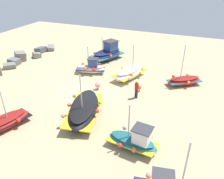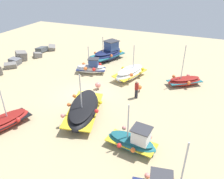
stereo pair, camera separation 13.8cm
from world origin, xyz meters
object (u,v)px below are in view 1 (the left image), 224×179
at_px(fishing_boat_2, 184,81).
at_px(fishing_boat_7, 91,68).
at_px(fishing_boat_5, 130,73).
at_px(fishing_boat_6, 84,109).
at_px(fishing_boat_4, 108,53).
at_px(mooring_buoy_0, 139,87).
at_px(person_walking, 137,88).
at_px(fishing_boat_0, 4,122).
at_px(fishing_boat_3, 134,141).
at_px(mooring_buoy_1, 98,85).

xyz_separation_m(fishing_boat_2, fishing_boat_7, (-0.92, 9.21, 0.16)).
height_order(fishing_boat_5, fishing_boat_7, fishing_boat_5).
bearing_deg(fishing_boat_6, fishing_boat_2, -53.57).
xyz_separation_m(fishing_boat_4, mooring_buoy_0, (-6.11, -5.66, -0.37)).
relative_size(fishing_boat_7, person_walking, 2.04).
height_order(fishing_boat_4, fishing_boat_5, fishing_boat_5).
bearing_deg(fishing_boat_7, fishing_boat_0, -115.53).
xyz_separation_m(fishing_boat_0, fishing_boat_5, (10.63, -5.43, 0.15)).
height_order(fishing_boat_3, person_walking, fishing_boat_3).
height_order(fishing_boat_0, person_walking, fishing_boat_0).
xyz_separation_m(fishing_boat_2, person_walking, (-3.98, 3.41, 0.49)).
relative_size(fishing_boat_3, mooring_buoy_0, 5.51).
relative_size(fishing_boat_0, person_walking, 2.45).
xyz_separation_m(fishing_boat_6, mooring_buoy_0, (5.15, -2.70, -0.18)).
bearing_deg(fishing_boat_2, mooring_buoy_0, -177.58).
bearing_deg(fishing_boat_7, fishing_boat_3, -68.01).
relative_size(fishing_boat_2, fishing_boat_5, 0.93).
relative_size(fishing_boat_2, mooring_buoy_1, 5.68).
height_order(fishing_boat_5, fishing_boat_6, fishing_boat_6).
bearing_deg(fishing_boat_2, fishing_boat_6, -164.16).
relative_size(fishing_boat_5, fishing_boat_7, 1.29).
bearing_deg(mooring_buoy_1, fishing_boat_7, 36.72).
height_order(fishing_boat_5, person_walking, fishing_boat_5).
distance_m(fishing_boat_0, fishing_boat_4, 14.60).
distance_m(fishing_boat_4, person_walking, 9.28).
height_order(fishing_boat_4, fishing_boat_6, fishing_boat_6).
bearing_deg(fishing_boat_0, fishing_boat_2, 155.54).
relative_size(fishing_boat_0, fishing_boat_6, 0.71).
relative_size(fishing_boat_4, fishing_boat_7, 1.42).
distance_m(fishing_boat_7, mooring_buoy_1, 3.66).
bearing_deg(mooring_buoy_1, fishing_boat_0, 154.22).
height_order(fishing_boat_2, fishing_boat_3, fishing_boat_2).
relative_size(fishing_boat_2, fishing_boat_3, 1.20).
bearing_deg(fishing_boat_6, fishing_boat_4, -0.95).
bearing_deg(fishing_boat_6, mooring_buoy_0, -43.33).
height_order(fishing_boat_2, mooring_buoy_0, fishing_boat_2).
xyz_separation_m(fishing_boat_5, fishing_boat_6, (-7.37, 1.04, 0.01)).
xyz_separation_m(fishing_boat_0, person_walking, (7.22, -7.16, 0.51)).
distance_m(fishing_boat_4, fishing_boat_6, 11.64).
xyz_separation_m(fishing_boat_3, fishing_boat_7, (8.83, 7.40, 0.03)).
distance_m(fishing_boat_2, fishing_boat_6, 10.06).
bearing_deg(person_walking, fishing_boat_0, -19.92).
distance_m(fishing_boat_4, fishing_boat_5, 5.58).
relative_size(person_walking, mooring_buoy_0, 2.68).
bearing_deg(mooring_buoy_0, fishing_boat_2, -51.32).
bearing_deg(fishing_boat_4, fishing_boat_2, -86.41).
bearing_deg(fishing_boat_6, fishing_boat_5, -23.68).
relative_size(fishing_boat_5, mooring_buoy_0, 7.05).
bearing_deg(fishing_boat_4, fishing_boat_5, -110.63).
bearing_deg(fishing_boat_5, fishing_boat_7, -66.19).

